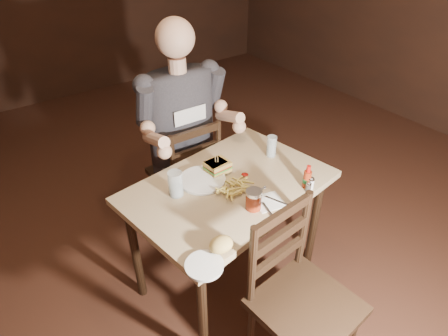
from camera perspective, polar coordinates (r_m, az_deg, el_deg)
room_shell at (r=1.84m, az=0.46°, el=15.39°), size 7.00×7.00×7.00m
main_table at (r=2.10m, az=0.80°, el=-4.47°), size 1.19×0.89×0.77m
chair_far at (r=2.68m, az=-6.07°, el=-0.91°), size 0.43×0.47×0.91m
chair_near at (r=1.91m, az=12.44°, el=-19.85°), size 0.48×0.51×0.95m
diner at (r=2.37m, az=-6.21°, el=9.20°), size 0.62×0.50×1.06m
dinner_plate at (r=2.07m, az=-3.33°, el=-1.92°), size 0.29×0.29×0.01m
sandwich_left at (r=2.10m, az=-0.94°, el=0.74°), size 0.13×0.11×0.11m
sandwich_right at (r=2.10m, az=-1.32°, el=0.68°), size 0.12×0.10×0.10m
fries_pile at (r=1.98m, az=1.52°, el=-2.84°), size 0.26×0.20×0.04m
ketchup_dollop at (r=2.09m, az=3.19°, el=-1.00°), size 0.05×0.05×0.01m
glass_left at (r=1.95m, az=-7.39°, el=-2.40°), size 0.09×0.09×0.14m
glass_right at (r=2.27m, az=7.25°, el=3.31°), size 0.07×0.07×0.13m
hot_sauce at (r=2.04m, az=12.59°, el=-1.27°), size 0.05×0.05×0.14m
salt_shaker at (r=2.05m, az=13.06°, el=-2.28°), size 0.04×0.04×0.07m
pepper_shaker at (r=2.03m, az=12.73°, el=-2.85°), size 0.03×0.03×0.06m
syrup_dispenser at (r=1.87m, az=4.53°, el=-4.82°), size 0.10×0.10×0.11m
napkin at (r=1.94m, az=6.83°, el=-5.13°), size 0.17×0.17×0.00m
knife at (r=1.94m, az=8.95°, el=-5.31°), size 0.08×0.19×0.00m
fork at (r=1.87m, az=6.98°, el=-6.72°), size 0.05×0.16×0.00m
side_plate at (r=1.62m, az=-3.01°, el=-14.72°), size 0.18×0.18×0.01m
bread_roll at (r=1.65m, az=-0.44°, el=-11.58°), size 0.12×0.11×0.07m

